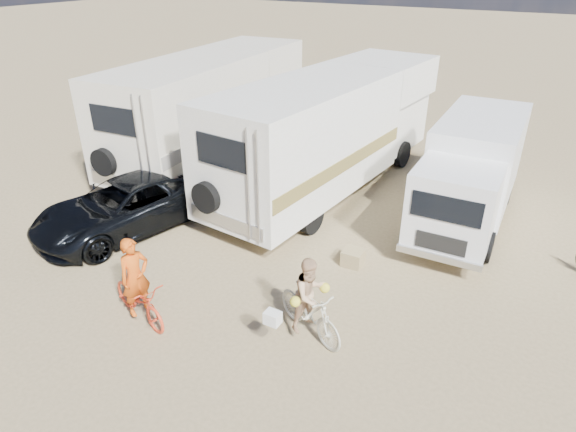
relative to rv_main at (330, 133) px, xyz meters
The scene contains 11 objects.
ground 6.84m from the rv_main, 86.58° to the right, with size 140.00×140.00×0.00m, color #968059.
rv_main is the anchor object (origin of this frame).
rv_left 4.72m from the rv_main, behind, with size 2.76×9.06×3.53m, color white, non-canonical shape.
box_truck 4.25m from the rv_main, ahead, with size 2.00×5.92×2.71m, color white, non-canonical shape.
dark_suv 6.26m from the rv_main, 122.85° to the right, with size 2.23×4.84×1.34m, color black.
bike_man 7.85m from the rv_main, 92.59° to the right, with size 0.60×1.73×0.91m, color red.
bike_woman 7.12m from the rv_main, 66.85° to the right, with size 0.49×1.75×1.05m, color #BAB9A1.
rider_man 7.80m from the rv_main, 92.59° to the right, with size 0.60×0.39×1.64m, color #CD4C0F.
rider_woman 7.09m from the rv_main, 66.85° to the right, with size 0.73×0.57×1.49m, color tan.
cooler 4.26m from the rv_main, 110.67° to the right, with size 0.51×0.37×0.41m, color #26438E.
crate 4.80m from the rv_main, 56.61° to the right, with size 0.47×0.47×0.38m, color #8E7C52.
Camera 1 is at (5.71, -6.39, 6.41)m, focal length 30.77 mm.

